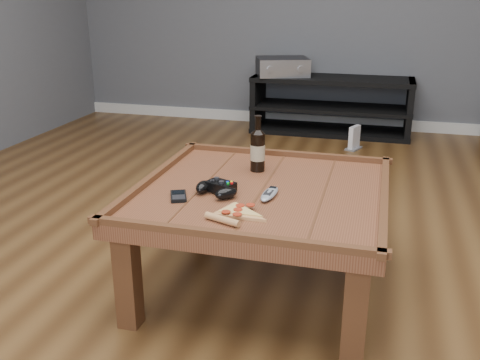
% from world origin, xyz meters
% --- Properties ---
extents(ground, '(6.00, 6.00, 0.00)m').
position_xyz_m(ground, '(0.00, 0.00, 0.00)').
color(ground, '#462B14').
rests_on(ground, ground).
extents(baseboard, '(5.00, 0.02, 0.10)m').
position_xyz_m(baseboard, '(0.00, 2.99, 0.05)').
color(baseboard, silver).
rests_on(baseboard, ground).
extents(coffee_table, '(1.03, 1.03, 0.48)m').
position_xyz_m(coffee_table, '(0.00, 0.00, 0.39)').
color(coffee_table, '#562C18').
rests_on(coffee_table, ground).
extents(media_console, '(1.40, 0.45, 0.50)m').
position_xyz_m(media_console, '(0.00, 2.75, 0.25)').
color(media_console, black).
rests_on(media_console, ground).
extents(beer_bottle, '(0.07, 0.07, 0.25)m').
position_xyz_m(beer_bottle, '(-0.08, 0.23, 0.55)').
color(beer_bottle, black).
rests_on(beer_bottle, coffee_table).
extents(game_controller, '(0.19, 0.17, 0.05)m').
position_xyz_m(game_controller, '(-0.16, -0.11, 0.48)').
color(game_controller, black).
rests_on(game_controller, coffee_table).
extents(pizza_slice, '(0.23, 0.29, 0.03)m').
position_xyz_m(pizza_slice, '(-0.03, -0.29, 0.46)').
color(pizza_slice, tan).
rests_on(pizza_slice, coffee_table).
extents(smartphone, '(0.10, 0.13, 0.02)m').
position_xyz_m(smartphone, '(-0.30, -0.18, 0.46)').
color(smartphone, black).
rests_on(smartphone, coffee_table).
extents(remote_control, '(0.07, 0.17, 0.02)m').
position_xyz_m(remote_control, '(0.05, -0.08, 0.46)').
color(remote_control, gray).
rests_on(remote_control, coffee_table).
extents(av_receiver, '(0.54, 0.49, 0.15)m').
position_xyz_m(av_receiver, '(-0.45, 2.74, 0.58)').
color(av_receiver, black).
rests_on(av_receiver, media_console).
extents(game_console, '(0.14, 0.17, 0.19)m').
position_xyz_m(game_console, '(0.25, 2.26, 0.09)').
color(game_console, slate).
rests_on(game_console, ground).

